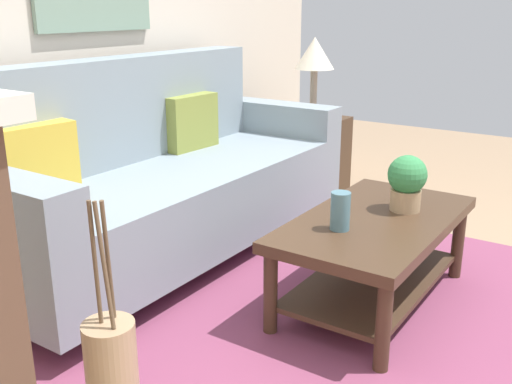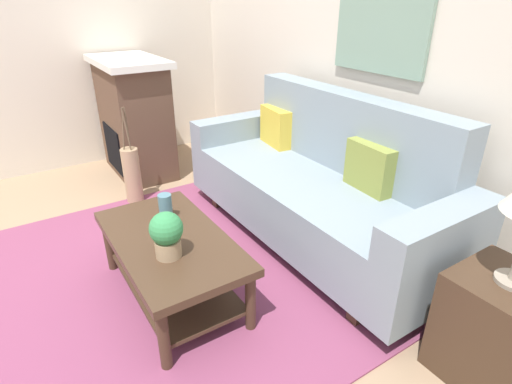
% 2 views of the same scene
% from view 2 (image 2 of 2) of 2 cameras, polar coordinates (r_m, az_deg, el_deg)
% --- Properties ---
extents(ground_plane, '(8.85, 8.85, 0.00)m').
position_cam_2_polar(ground_plane, '(2.78, -21.61, -14.28)').
color(ground_plane, '#9E7F60').
extents(wall_back, '(4.85, 0.10, 2.70)m').
position_cam_2_polar(wall_back, '(3.25, 15.68, 18.72)').
color(wall_back, beige).
rests_on(wall_back, ground_plane).
extents(wall_left, '(0.10, 5.12, 2.70)m').
position_cam_2_polar(wall_left, '(4.73, -24.67, 19.45)').
color(wall_left, beige).
rests_on(wall_left, ground_plane).
extents(area_rug, '(2.54, 2.13, 0.01)m').
position_cam_2_polar(area_rug, '(2.86, -11.76, -11.32)').
color(area_rug, '#843D5B').
rests_on(area_rug, ground_plane).
extents(couch, '(2.28, 0.84, 1.08)m').
position_cam_2_polar(couch, '(3.04, 8.54, 0.80)').
color(couch, gray).
rests_on(couch, ground_plane).
extents(throw_pillow_mustard, '(0.37, 0.16, 0.32)m').
position_cam_2_polar(throw_pillow_mustard, '(3.55, 2.77, 9.08)').
color(throw_pillow_mustard, gold).
rests_on(throw_pillow_mustard, couch).
extents(throw_pillow_olive, '(0.37, 0.14, 0.32)m').
position_cam_2_polar(throw_pillow_olive, '(2.80, 15.59, 3.35)').
color(throw_pillow_olive, olive).
rests_on(throw_pillow_olive, couch).
extents(coffee_table, '(1.10, 0.60, 0.43)m').
position_cam_2_polar(coffee_table, '(2.51, -11.75, -8.47)').
color(coffee_table, '#422D1E').
rests_on(coffee_table, ground_plane).
extents(tabletop_vase, '(0.08, 0.08, 0.17)m').
position_cam_2_polar(tabletop_vase, '(2.61, -12.51, -2.02)').
color(tabletop_vase, slate).
rests_on(tabletop_vase, coffee_table).
extents(potted_plant_tabletop, '(0.18, 0.18, 0.26)m').
position_cam_2_polar(potted_plant_tabletop, '(2.22, -12.36, -5.66)').
color(potted_plant_tabletop, tan).
rests_on(potted_plant_tabletop, coffee_table).
extents(side_table, '(0.44, 0.44, 0.56)m').
position_cam_2_polar(side_table, '(2.34, 30.53, -16.21)').
color(side_table, '#422D1E').
rests_on(side_table, ground_plane).
extents(fireplace, '(1.02, 0.58, 1.16)m').
position_cam_2_polar(fireplace, '(4.36, -16.60, 9.97)').
color(fireplace, brown).
rests_on(fireplace, ground_plane).
extents(floor_vase, '(0.15, 0.15, 0.51)m').
position_cam_2_polar(floor_vase, '(3.78, -16.86, 2.16)').
color(floor_vase, tan).
rests_on(floor_vase, ground_plane).
extents(floor_vase_branch_a, '(0.04, 0.03, 0.36)m').
position_cam_2_polar(floor_vase_branch_a, '(3.62, -17.65, 8.32)').
color(floor_vase_branch_a, brown).
rests_on(floor_vase_branch_a, floor_vase).
extents(floor_vase_branch_b, '(0.02, 0.02, 0.36)m').
position_cam_2_polar(floor_vase_branch_b, '(3.65, -17.53, 8.49)').
color(floor_vase_branch_b, brown).
rests_on(floor_vase_branch_b, floor_vase).
extents(floor_vase_branch_c, '(0.01, 0.05, 0.36)m').
position_cam_2_polar(floor_vase_branch_c, '(3.64, -18.05, 8.38)').
color(floor_vase_branch_c, brown).
rests_on(floor_vase_branch_c, floor_vase).
extents(framed_painting, '(0.79, 0.03, 0.77)m').
position_cam_2_polar(framed_painting, '(3.09, 17.19, 22.68)').
color(framed_painting, gray).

